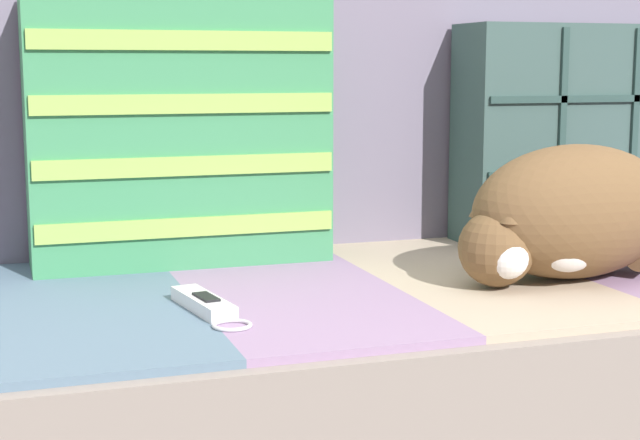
{
  "coord_description": "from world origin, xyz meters",
  "views": [
    {
      "loc": [
        -0.54,
        -1.2,
        0.69
      ],
      "look_at": [
        -0.11,
        0.08,
        0.47
      ],
      "focal_mm": 55.0,
      "sensor_mm": 36.0,
      "label": 1
    }
  ],
  "objects_px": {
    "game_remote_near": "(205,305)",
    "couch": "(371,394)",
    "throw_pillow_striped": "(180,132)",
    "throw_pillow_quilted": "(577,133)",
    "sleeping_cat": "(569,216)"
  },
  "relations": [
    {
      "from": "game_remote_near",
      "to": "couch",
      "type": "bearing_deg",
      "value": 26.59
    },
    {
      "from": "couch",
      "to": "throw_pillow_striped",
      "type": "bearing_deg",
      "value": 144.51
    },
    {
      "from": "throw_pillow_quilted",
      "to": "game_remote_near",
      "type": "xyz_separation_m",
      "value": [
        -0.76,
        -0.33,
        -0.18
      ]
    },
    {
      "from": "couch",
      "to": "game_remote_near",
      "type": "xyz_separation_m",
      "value": [
        -0.29,
        -0.14,
        0.2
      ]
    },
    {
      "from": "sleeping_cat",
      "to": "throw_pillow_quilted",
      "type": "bearing_deg",
      "value": 55.66
    },
    {
      "from": "throw_pillow_striped",
      "to": "sleeping_cat",
      "type": "distance_m",
      "value": 0.61
    },
    {
      "from": "game_remote_near",
      "to": "sleeping_cat",
      "type": "bearing_deg",
      "value": 2.65
    },
    {
      "from": "throw_pillow_striped",
      "to": "game_remote_near",
      "type": "relative_size",
      "value": 2.34
    },
    {
      "from": "couch",
      "to": "throw_pillow_quilted",
      "type": "bearing_deg",
      "value": 21.2
    },
    {
      "from": "couch",
      "to": "sleeping_cat",
      "type": "bearing_deg",
      "value": -23.96
    },
    {
      "from": "throw_pillow_quilted",
      "to": "sleeping_cat",
      "type": "height_order",
      "value": "throw_pillow_quilted"
    },
    {
      "from": "sleeping_cat",
      "to": "game_remote_near",
      "type": "height_order",
      "value": "sleeping_cat"
    },
    {
      "from": "couch",
      "to": "throw_pillow_quilted",
      "type": "xyz_separation_m",
      "value": [
        0.47,
        0.18,
        0.38
      ]
    },
    {
      "from": "sleeping_cat",
      "to": "throw_pillow_striped",
      "type": "bearing_deg",
      "value": 150.05
    },
    {
      "from": "sleeping_cat",
      "to": "game_remote_near",
      "type": "xyz_separation_m",
      "value": [
        -0.55,
        -0.03,
        -0.09
      ]
    }
  ]
}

